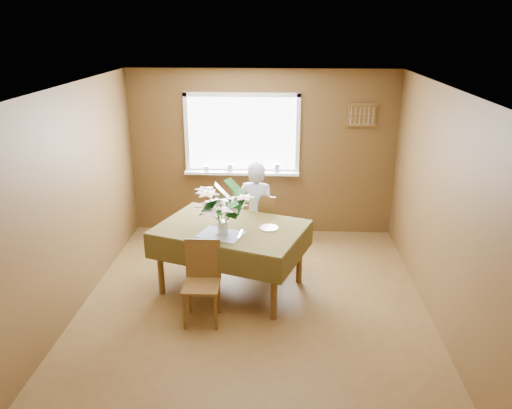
# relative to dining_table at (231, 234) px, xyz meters

# --- Properties ---
(floor) EXTENTS (4.50, 4.50, 0.00)m
(floor) POSITION_rel_dining_table_xyz_m (0.29, -0.39, -0.72)
(floor) COLOR brown
(floor) RESTS_ON ground
(ceiling) EXTENTS (4.50, 4.50, 0.00)m
(ceiling) POSITION_rel_dining_table_xyz_m (0.29, -0.39, 1.78)
(ceiling) COLOR white
(ceiling) RESTS_ON wall_back
(wall_back) EXTENTS (4.00, 0.00, 4.00)m
(wall_back) POSITION_rel_dining_table_xyz_m (0.29, 1.86, 0.53)
(wall_back) COLOR brown
(wall_back) RESTS_ON floor
(wall_front) EXTENTS (4.00, 0.00, 4.00)m
(wall_front) POSITION_rel_dining_table_xyz_m (0.29, -2.64, 0.53)
(wall_front) COLOR brown
(wall_front) RESTS_ON floor
(wall_left) EXTENTS (0.00, 4.50, 4.50)m
(wall_left) POSITION_rel_dining_table_xyz_m (-1.71, -0.39, 0.53)
(wall_left) COLOR brown
(wall_left) RESTS_ON floor
(wall_right) EXTENTS (0.00, 4.50, 4.50)m
(wall_right) POSITION_rel_dining_table_xyz_m (2.29, -0.39, 0.53)
(wall_right) COLOR brown
(wall_right) RESTS_ON floor
(window_assembly) EXTENTS (1.72, 0.20, 1.22)m
(window_assembly) POSITION_rel_dining_table_xyz_m (-0.00, 1.81, 0.64)
(window_assembly) COLOR white
(window_assembly) RESTS_ON wall_back
(spoon_rack) EXTENTS (0.44, 0.05, 0.33)m
(spoon_rack) POSITION_rel_dining_table_xyz_m (1.74, 1.83, 1.13)
(spoon_rack) COLOR brown
(spoon_rack) RESTS_ON wall_back
(dining_table) EXTENTS (1.99, 1.66, 0.83)m
(dining_table) POSITION_rel_dining_table_xyz_m (0.00, 0.00, 0.00)
(dining_table) COLOR brown
(dining_table) RESTS_ON floor
(chair_far) EXTENTS (0.55, 0.55, 1.00)m
(chair_far) POSITION_rel_dining_table_xyz_m (0.37, 0.77, -0.18)
(chair_far) COLOR brown
(chair_far) RESTS_ON floor
(chair_near) EXTENTS (0.39, 0.40, 0.91)m
(chair_near) POSITION_rel_dining_table_xyz_m (-0.25, -0.67, -0.22)
(chair_near) COLOR brown
(chair_near) RESTS_ON floor
(seated_woman) EXTENTS (0.57, 0.43, 1.43)m
(seated_woman) POSITION_rel_dining_table_xyz_m (0.26, 0.74, -0.01)
(seated_woman) COLOR white
(seated_woman) RESTS_ON floor
(flower_bouquet) EXTENTS (0.64, 0.64, 0.55)m
(flower_bouquet) POSITION_rel_dining_table_xyz_m (-0.07, -0.23, 0.46)
(flower_bouquet) COLOR white
(flower_bouquet) RESTS_ON dining_table
(side_plate) EXTENTS (0.31, 0.31, 0.01)m
(side_plate) POSITION_rel_dining_table_xyz_m (0.46, -0.04, 0.11)
(side_plate) COLOR white
(side_plate) RESTS_ON dining_table
(table_knife) EXTENTS (0.05, 0.24, 0.00)m
(table_knife) POSITION_rel_dining_table_xyz_m (0.13, -0.24, 0.11)
(table_knife) COLOR silver
(table_knife) RESTS_ON dining_table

